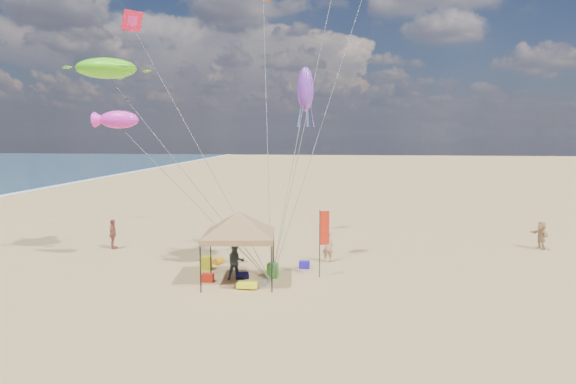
% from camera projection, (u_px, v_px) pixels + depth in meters
% --- Properties ---
extents(ground, '(280.00, 280.00, 0.00)m').
position_uv_depth(ground, '(280.00, 286.00, 23.96)').
color(ground, tan).
rests_on(ground, ground).
extents(canopy_tent, '(6.28, 6.28, 3.90)m').
position_uv_depth(canopy_tent, '(239.00, 214.00, 24.12)').
color(canopy_tent, black).
rests_on(canopy_tent, ground).
extents(feather_flag, '(0.47, 0.22, 3.32)m').
position_uv_depth(feather_flag, '(323.00, 233.00, 25.16)').
color(feather_flag, black).
rests_on(feather_flag, ground).
extents(cooler_red, '(0.54, 0.38, 0.38)m').
position_uv_depth(cooler_red, '(208.00, 278.00, 24.60)').
color(cooler_red, red).
rests_on(cooler_red, ground).
extents(cooler_blue, '(0.54, 0.38, 0.38)m').
position_uv_depth(cooler_blue, '(304.00, 265.00, 27.00)').
color(cooler_blue, '#2316B7').
rests_on(cooler_blue, ground).
extents(bag_navy, '(0.69, 0.54, 0.36)m').
position_uv_depth(bag_navy, '(242.00, 276.00, 25.00)').
color(bag_navy, black).
rests_on(bag_navy, ground).
extents(bag_orange, '(0.54, 0.69, 0.36)m').
position_uv_depth(bag_orange, '(218.00, 261.00, 27.85)').
color(bag_orange, '#C5800A').
rests_on(bag_orange, ground).
extents(chair_green, '(0.50, 0.50, 0.70)m').
position_uv_depth(chair_green, '(273.00, 270.00, 25.29)').
color(chair_green, '#287D16').
rests_on(chair_green, ground).
extents(chair_yellow, '(0.50, 0.50, 0.70)m').
position_uv_depth(chair_yellow, '(206.00, 263.00, 26.74)').
color(chair_yellow, yellow).
rests_on(chair_yellow, ground).
extents(crate_grey, '(0.34, 0.30, 0.28)m').
position_uv_depth(crate_grey, '(263.00, 283.00, 23.89)').
color(crate_grey, gray).
rests_on(crate_grey, ground).
extents(beach_cart, '(0.90, 0.50, 0.24)m').
position_uv_depth(beach_cart, '(247.00, 285.00, 23.42)').
color(beach_cart, '#FBFF1C').
rests_on(beach_cart, ground).
extents(person_near_a, '(0.69, 0.53, 1.68)m').
position_uv_depth(person_near_a, '(328.00, 247.00, 28.28)').
color(person_near_a, tan).
rests_on(person_near_a, ground).
extents(person_near_b, '(1.04, 0.95, 1.73)m').
position_uv_depth(person_near_b, '(236.00, 262.00, 24.86)').
color(person_near_b, '#313943').
rests_on(person_near_b, ground).
extents(person_near_c, '(1.16, 0.92, 1.58)m').
position_uv_depth(person_near_c, '(234.00, 249.00, 27.94)').
color(person_near_c, silver).
rests_on(person_near_c, ground).
extents(person_far_a, '(0.67, 1.14, 1.81)m').
position_uv_depth(person_far_a, '(113.00, 234.00, 31.48)').
color(person_far_a, '#964F39').
rests_on(person_far_a, ground).
extents(person_far_c, '(0.90, 1.66, 1.71)m').
position_uv_depth(person_far_c, '(541.00, 235.00, 31.39)').
color(person_far_c, tan).
rests_on(person_far_c, ground).
extents(turtle_kite, '(3.26, 2.71, 1.02)m').
position_uv_depth(turtle_kite, '(106.00, 68.00, 26.31)').
color(turtle_kite, '#53E318').
rests_on(turtle_kite, ground).
extents(fish_kite, '(2.00, 1.02, 0.88)m').
position_uv_depth(fish_kite, '(119.00, 120.00, 25.67)').
color(fish_kite, '#FF2BE0').
rests_on(fish_kite, ground).
extents(squid_kite, '(1.15, 1.15, 2.30)m').
position_uv_depth(squid_kite, '(305.00, 89.00, 27.18)').
color(squid_kite, purple).
rests_on(squid_kite, ground).
extents(stunt_kite_pink, '(1.29, 1.41, 1.22)m').
position_uv_depth(stunt_kite_pink, '(132.00, 21.00, 33.83)').
color(stunt_kite_pink, '#FB163F').
rests_on(stunt_kite_pink, ground).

